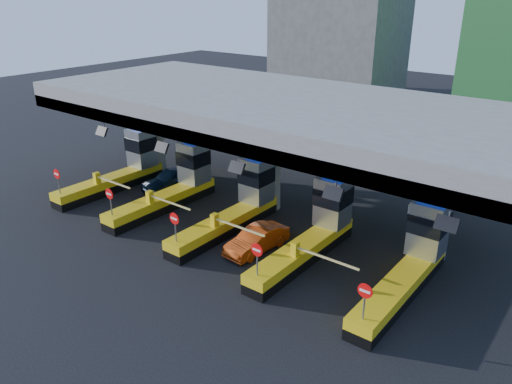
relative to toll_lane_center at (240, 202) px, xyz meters
The scene contains 10 objects.
ground 1.42m from the toll_lane_center, 90.42° to the right, with size 120.00×120.00×0.00m, color black.
toll_canopy 5.40m from the toll_lane_center, 90.02° to the left, with size 28.00×12.09×7.00m.
toll_lane_far_left 10.00m from the toll_lane_center, behind, with size 4.43×8.00×4.16m.
toll_lane_left 5.00m from the toll_lane_center, behind, with size 4.43×8.00×4.16m.
toll_lane_center is the anchor object (origin of this frame).
toll_lane_right 5.00m from the toll_lane_center, ahead, with size 4.43×8.00×4.16m.
toll_lane_far_right 10.00m from the toll_lane_center, ahead, with size 4.43×8.00×4.16m.
bg_building_concrete 39.11m from the toll_lane_center, 111.40° to the left, with size 14.00×10.00×18.00m, color #4C4C49.
van 7.19m from the toll_lane_center, 168.09° to the left, with size 1.74×4.33×1.47m, color black.
red_car 3.20m from the toll_lane_center, 34.52° to the right, with size 1.31×3.75×1.24m, color #A6370C.
Camera 1 is at (16.30, -19.26, 12.53)m, focal length 35.00 mm.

